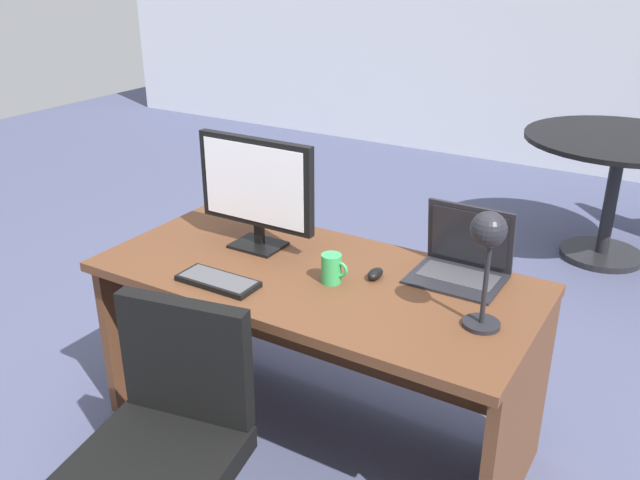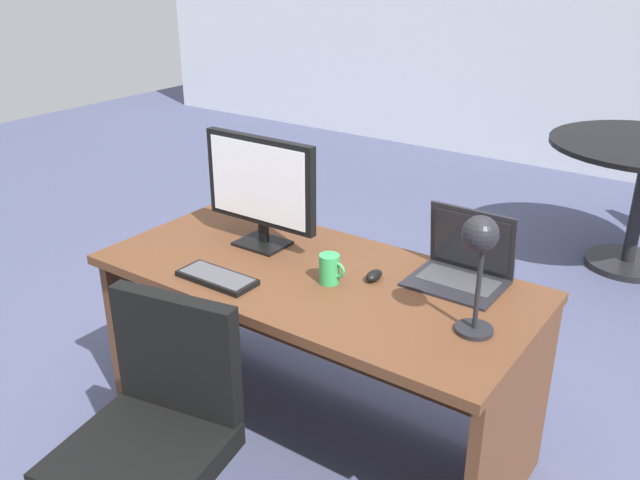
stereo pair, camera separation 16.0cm
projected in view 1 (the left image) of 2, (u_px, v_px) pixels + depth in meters
ground at (449, 287)px, 3.97m from camera, size 12.00×12.00×0.00m
back_wall at (583, 5)px, 5.52m from camera, size 10.00×0.10×2.80m
desk at (321, 316)px, 2.62m from camera, size 1.64×0.78×0.72m
monitor at (256, 186)px, 2.62m from camera, size 0.51×0.16×0.45m
laptop at (464, 254)px, 2.47m from camera, size 0.33×0.27×0.26m
keyboard at (218, 281)px, 2.42m from camera, size 0.30×0.13×0.02m
mouse at (375, 274)px, 2.45m from camera, size 0.05×0.08×0.04m
desk_lamp at (487, 245)px, 2.02m from camera, size 0.12×0.14×0.40m
coffee_mug at (332, 269)px, 2.41m from camera, size 0.10×0.07×0.11m
office_chair at (166, 469)px, 2.09m from camera, size 0.56×0.57×0.86m
meeting_table at (617, 168)px, 4.11m from camera, size 1.13×1.13×0.79m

